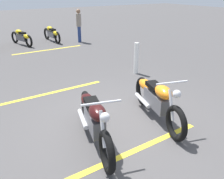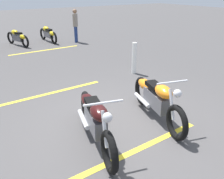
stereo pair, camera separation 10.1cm
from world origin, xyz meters
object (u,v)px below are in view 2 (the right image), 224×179
motorcycle_row_left (18,37)px  bollard_post (134,58)px  bystander_secondary (75,24)px  motorcycle_dark_foreground (95,118)px  motorcycle_row_far_left (48,34)px  motorcycle_bright_foreground (156,98)px

motorcycle_row_left → bollard_post: (-6.31, -2.07, 0.11)m
bystander_secondary → motorcycle_row_left: bearing=27.5°
motorcycle_dark_foreground → bystander_secondary: 8.92m
motorcycle_dark_foreground → motorcycle_row_far_left: size_ratio=1.08×
motorcycle_bright_foreground → motorcycle_row_far_left: (8.95, -0.93, -0.05)m
motorcycle_dark_foreground → motorcycle_row_left: 9.00m
motorcycle_bright_foreground → bollard_post: size_ratio=2.15×
motorcycle_dark_foreground → motorcycle_row_far_left: motorcycle_dark_foreground is taller
motorcycle_bright_foreground → motorcycle_row_left: 8.93m
motorcycle_bright_foreground → bystander_secondary: bystander_secondary is taller
motorcycle_bright_foreground → bollard_post: motorcycle_bright_foreground is taller
motorcycle_dark_foreground → motorcycle_row_left: size_ratio=1.15×
motorcycle_row_left → motorcycle_row_far_left: bearing=-103.6°
motorcycle_bright_foreground → motorcycle_dark_foreground: (-0.04, 1.51, 0.00)m
motorcycle_bright_foreground → motorcycle_row_far_left: size_ratio=1.08×
motorcycle_row_far_left → motorcycle_row_left: motorcycle_row_far_left is taller
motorcycle_dark_foreground → motorcycle_bright_foreground: bearing=107.1°
bollard_post → motorcycle_row_far_left: bearing=4.9°
motorcycle_row_far_left → motorcycle_row_left: bearing=88.2°
motorcycle_row_far_left → bystander_secondary: 1.50m
motorcycle_dark_foreground → bystander_secondary: bearing=171.9°
bystander_secondary → bollard_post: size_ratio=1.61×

